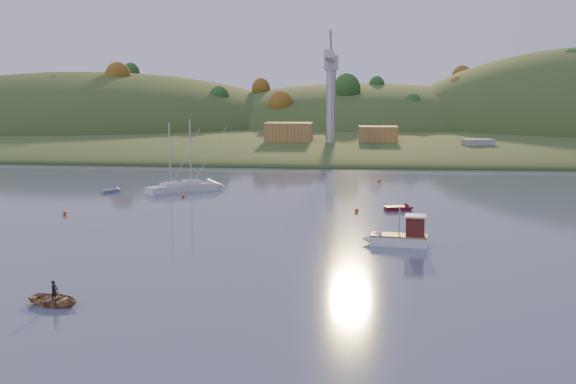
# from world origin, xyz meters

# --- Properties ---
(ground) EXTENTS (500.00, 500.00, 0.00)m
(ground) POSITION_xyz_m (0.00, 0.00, 0.00)
(ground) COLOR #39475E
(ground) RESTS_ON ground
(far_shore) EXTENTS (620.00, 220.00, 1.50)m
(far_shore) POSITION_xyz_m (0.00, 230.00, 0.00)
(far_shore) COLOR #31461C
(far_shore) RESTS_ON ground
(shore_slope) EXTENTS (640.00, 150.00, 7.00)m
(shore_slope) POSITION_xyz_m (0.00, 165.00, 0.00)
(shore_slope) COLOR #31461C
(shore_slope) RESTS_ON ground
(hill_left) EXTENTS (170.00, 140.00, 44.00)m
(hill_left) POSITION_xyz_m (-90.00, 200.00, 0.00)
(hill_left) COLOR #31461C
(hill_left) RESTS_ON ground
(hill_center) EXTENTS (140.00, 120.00, 36.00)m
(hill_center) POSITION_xyz_m (10.00, 210.00, 0.00)
(hill_center) COLOR #31461C
(hill_center) RESTS_ON ground
(hillside_trees) EXTENTS (280.00, 50.00, 32.00)m
(hillside_trees) POSITION_xyz_m (0.00, 185.00, 0.00)
(hillside_trees) COLOR #1E4819
(hillside_trees) RESTS_ON ground
(wharf) EXTENTS (42.00, 16.00, 2.40)m
(wharf) POSITION_xyz_m (5.00, 122.00, 1.20)
(wharf) COLOR slate
(wharf) RESTS_ON ground
(shed_west) EXTENTS (11.00, 8.00, 4.80)m
(shed_west) POSITION_xyz_m (-8.00, 123.00, 4.80)
(shed_west) COLOR olive
(shed_west) RESTS_ON wharf
(shed_east) EXTENTS (9.00, 7.00, 4.00)m
(shed_east) POSITION_xyz_m (13.00, 124.00, 4.40)
(shed_east) COLOR olive
(shed_east) RESTS_ON wharf
(dock_crane) EXTENTS (3.20, 28.00, 20.30)m
(dock_crane) POSITION_xyz_m (2.00, 118.39, 17.17)
(dock_crane) COLOR #B7B7BC
(dock_crane) RESTS_ON wharf
(fishing_boat) EXTENTS (6.20, 2.68, 3.83)m
(fishing_boat) POSITION_xyz_m (11.14, 29.44, 0.85)
(fishing_boat) COLOR white
(fishing_boat) RESTS_ON ground
(sailboat_near) EXTENTS (6.29, 6.74, 9.85)m
(sailboat_near) POSITION_xyz_m (-18.45, 59.00, 0.66)
(sailboat_near) COLOR silver
(sailboat_near) RESTS_ON ground
(sailboat_far) EXTENTS (7.70, 4.70, 10.25)m
(sailboat_far) POSITION_xyz_m (-16.02, 61.08, 0.68)
(sailboat_far) COLOR silver
(sailboat_far) RESTS_ON ground
(canoe) EXTENTS (4.11, 3.38, 0.74)m
(canoe) POSITION_xyz_m (-12.19, 10.00, 0.37)
(canoe) COLOR #937351
(canoe) RESTS_ON ground
(paddler) EXTENTS (0.46, 0.58, 1.40)m
(paddler) POSITION_xyz_m (-12.19, 10.00, 0.70)
(paddler) COLOR black
(paddler) RESTS_ON ground
(red_tender) EXTENTS (3.76, 2.03, 1.22)m
(red_tender) POSITION_xyz_m (13.27, 47.78, 0.25)
(red_tender) COLOR #550C16
(red_tender) RESTS_ON ground
(grey_dinghy) EXTENTS (2.86, 2.73, 1.08)m
(grey_dinghy) POSITION_xyz_m (-26.43, 58.21, 0.22)
(grey_dinghy) COLOR slate
(grey_dinghy) RESTS_ON ground
(work_vessel) EXTENTS (16.20, 9.83, 3.93)m
(work_vessel) POSITION_xyz_m (35.00, 118.00, 1.40)
(work_vessel) COLOR slate
(work_vessel) RESTS_ON ground
(buoy_1) EXTENTS (0.50, 0.50, 0.50)m
(buoy_1) POSITION_xyz_m (7.73, 45.75, 0.25)
(buoy_1) COLOR #FF4A0D
(buoy_1) RESTS_ON ground
(buoy_2) EXTENTS (0.50, 0.50, 0.50)m
(buoy_2) POSITION_xyz_m (-25.69, 40.65, 0.25)
(buoy_2) COLOR #FF4A0D
(buoy_2) RESTS_ON ground
(buoy_3) EXTENTS (0.50, 0.50, 0.50)m
(buoy_3) POSITION_xyz_m (-15.52, 54.67, 0.25)
(buoy_3) COLOR #FF4A0D
(buoy_3) RESTS_ON ground
(buoy_4) EXTENTS (0.50, 0.50, 0.50)m
(buoy_4) POSITION_xyz_m (11.43, 72.96, 0.25)
(buoy_4) COLOR #FF4A0D
(buoy_4) RESTS_ON ground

